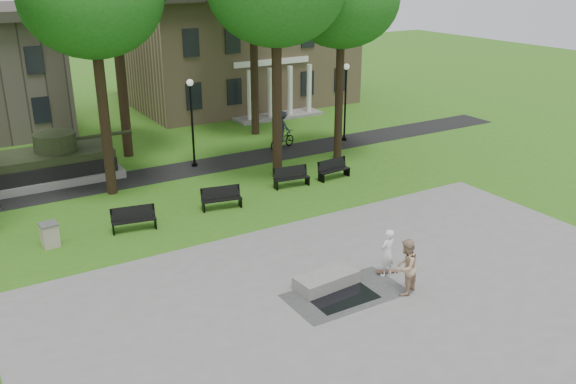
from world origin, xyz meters
name	(u,v)px	position (x,y,z in m)	size (l,w,h in m)	color
ground	(310,256)	(0.00, 0.00, 0.00)	(120.00, 120.00, 0.00)	#2F6317
plaza	(397,317)	(0.00, -5.00, 0.01)	(22.00, 16.00, 0.02)	gray
footpath	(188,169)	(0.00, 12.00, 0.01)	(44.00, 2.60, 0.01)	black
building_right	(236,45)	(10.00, 26.00, 4.34)	(17.00, 12.00, 8.60)	#9E8460
lamp_mid	(192,116)	(0.50, 12.30, 2.79)	(0.36, 0.36, 4.73)	black
lamp_right	(346,96)	(10.50, 12.30, 2.79)	(0.36, 0.36, 4.73)	black
tank_monument	(53,163)	(-6.46, 14.00, 0.86)	(7.45, 3.40, 2.40)	gray
puddle	(344,298)	(-0.74, -3.22, 0.02)	(2.20, 1.20, 0.00)	black
concrete_block	(326,280)	(-0.78, -2.23, 0.24)	(2.20, 1.00, 0.45)	gray
skateboard	(387,272)	(1.62, -2.57, 0.06)	(0.78, 0.20, 0.07)	brown
skateboarder	(387,253)	(1.46, -2.68, 0.89)	(0.64, 0.42, 1.75)	white
friend_watching	(406,267)	(1.18, -3.97, 0.99)	(0.95, 0.74, 1.94)	tan
cyclist	(282,133)	(6.29, 12.76, 0.92)	(2.19, 1.37, 2.26)	black
park_bench_0	(133,218)	(-4.95, 5.76, 0.52)	(1.85, 0.85, 1.00)	black
park_bench_1	(221,197)	(-0.84, 6.05, 0.52)	(1.85, 0.86, 1.00)	black
park_bench_2	(291,176)	(3.33, 6.88, 0.52)	(1.84, 0.74, 1.00)	black
park_bench_3	(333,169)	(5.82, 6.80, 0.52)	(1.83, 0.68, 1.00)	black
trash_bin	(50,235)	(-8.20, 5.93, 0.49)	(0.71, 0.71, 0.96)	#A39586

